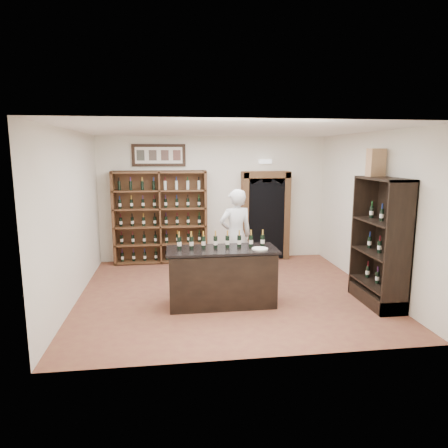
{
  "coord_description": "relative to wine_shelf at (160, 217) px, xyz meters",
  "views": [
    {
      "loc": [
        -1.04,
        -7.15,
        2.6
      ],
      "look_at": [
        -0.04,
        0.3,
        1.26
      ],
      "focal_mm": 32.0,
      "sensor_mm": 36.0,
      "label": 1
    }
  ],
  "objects": [
    {
      "name": "wine_shelf",
      "position": [
        0.0,
        0.0,
        0.0
      ],
      "size": [
        2.2,
        0.38,
        2.2
      ],
      "color": "brown",
      "rests_on": "ground"
    },
    {
      "name": "floor",
      "position": [
        1.3,
        -2.33,
        -1.1
      ],
      "size": [
        5.5,
        5.5,
        0.0
      ],
      "primitive_type": "plane",
      "color": "brown",
      "rests_on": "ground"
    },
    {
      "name": "counter_bottle_6",
      "position": [
        1.61,
        -2.87,
        0.01
      ],
      "size": [
        0.07,
        0.07,
        0.3
      ],
      "color": "black",
      "rests_on": "tasting_counter"
    },
    {
      "name": "wall_left",
      "position": [
        -1.45,
        -2.33,
        0.4
      ],
      "size": [
        0.04,
        5.0,
        3.0
      ],
      "primitive_type": "cube",
      "color": "silver",
      "rests_on": "ground"
    },
    {
      "name": "plate",
      "position": [
        1.73,
        -3.08,
        -0.09
      ],
      "size": [
        0.27,
        0.27,
        0.02
      ],
      "primitive_type": "cylinder",
      "color": "silver",
      "rests_on": "tasting_counter"
    },
    {
      "name": "counter_bottle_0",
      "position": [
        0.38,
        -2.87,
        0.01
      ],
      "size": [
        0.07,
        0.07,
        0.3
      ],
      "color": "black",
      "rests_on": "tasting_counter"
    },
    {
      "name": "arched_doorway",
      "position": [
        2.55,
        -0.0,
        0.04
      ],
      "size": [
        1.17,
        0.35,
        2.17
      ],
      "color": "black",
      "rests_on": "ground"
    },
    {
      "name": "counter_bottle_3",
      "position": [
        1.0,
        -2.87,
        0.01
      ],
      "size": [
        0.07,
        0.07,
        0.3
      ],
      "color": "black",
      "rests_on": "tasting_counter"
    },
    {
      "name": "counter_bottle_2",
      "position": [
        0.79,
        -2.87,
        0.01
      ],
      "size": [
        0.07,
        0.07,
        0.3
      ],
      "color": "black",
      "rests_on": "tasting_counter"
    },
    {
      "name": "shopkeeper",
      "position": [
        1.55,
        -1.64,
        -0.15
      ],
      "size": [
        0.76,
        0.58,
        1.9
      ],
      "primitive_type": "imported",
      "rotation": [
        0.0,
        0.0,
        3.33
      ],
      "color": "silver",
      "rests_on": "ground"
    },
    {
      "name": "counter_bottle_4",
      "position": [
        1.2,
        -2.87,
        0.01
      ],
      "size": [
        0.07,
        0.07,
        0.3
      ],
      "color": "black",
      "rests_on": "tasting_counter"
    },
    {
      "name": "ceiling",
      "position": [
        1.3,
        -2.33,
        1.9
      ],
      "size": [
        5.5,
        5.5,
        0.0
      ],
      "primitive_type": "plane",
      "rotation": [
        3.14,
        0.0,
        0.0
      ],
      "color": "white",
      "rests_on": "wall_back"
    },
    {
      "name": "framed_picture",
      "position": [
        0.0,
        0.14,
        1.45
      ],
      "size": [
        1.25,
        0.04,
        0.52
      ],
      "primitive_type": "cube",
      "color": "black",
      "rests_on": "wall_back"
    },
    {
      "name": "emergency_light",
      "position": [
        2.55,
        0.09,
        1.3
      ],
      "size": [
        0.3,
        0.1,
        0.1
      ],
      "primitive_type": "cube",
      "color": "white",
      "rests_on": "wall_back"
    },
    {
      "name": "tasting_counter",
      "position": [
        1.1,
        -2.93,
        -0.61
      ],
      "size": [
        1.88,
        0.78,
        1.0
      ],
      "color": "black",
      "rests_on": "ground"
    },
    {
      "name": "counter_bottle_5",
      "position": [
        1.41,
        -2.87,
        0.01
      ],
      "size": [
        0.07,
        0.07,
        0.3
      ],
      "color": "black",
      "rests_on": "tasting_counter"
    },
    {
      "name": "wall_back",
      "position": [
        1.3,
        0.17,
        0.4
      ],
      "size": [
        5.5,
        0.04,
        3.0
      ],
      "primitive_type": "cube",
      "color": "silver",
      "rests_on": "ground"
    },
    {
      "name": "counter_bottle_1",
      "position": [
        0.59,
        -2.87,
        0.01
      ],
      "size": [
        0.07,
        0.07,
        0.3
      ],
      "color": "black",
      "rests_on": "tasting_counter"
    },
    {
      "name": "side_cabinet",
      "position": [
        3.82,
        -3.23,
        -0.35
      ],
      "size": [
        0.48,
        1.2,
        2.2
      ],
      "color": "black",
      "rests_on": "ground"
    },
    {
      "name": "wine_crate",
      "position": [
        3.82,
        -2.86,
        1.34
      ],
      "size": [
        0.37,
        0.23,
        0.48
      ],
      "primitive_type": "cube",
      "rotation": [
        0.0,
        0.0,
        0.29
      ],
      "color": "tan",
      "rests_on": "side_cabinet"
    },
    {
      "name": "wall_right",
      "position": [
        4.05,
        -2.33,
        0.4
      ],
      "size": [
        0.04,
        5.0,
        3.0
      ],
      "primitive_type": "cube",
      "color": "silver",
      "rests_on": "ground"
    },
    {
      "name": "counter_bottle_7",
      "position": [
        1.82,
        -2.87,
        0.01
      ],
      "size": [
        0.07,
        0.07,
        0.3
      ],
      "color": "black",
      "rests_on": "tasting_counter"
    }
  ]
}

